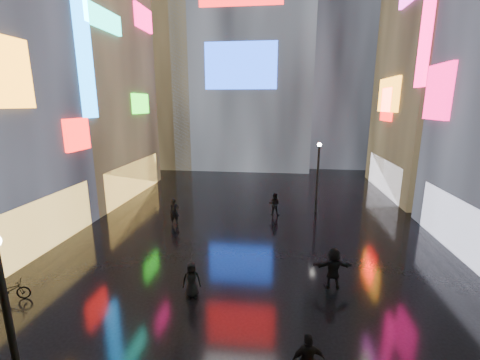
# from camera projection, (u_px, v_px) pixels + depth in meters

# --- Properties ---
(ground) EXTENTS (140.00, 140.00, 0.00)m
(ground) POSITION_uv_depth(u_px,v_px,m) (255.00, 225.00, 21.35)
(ground) COLOR black
(ground) RESTS_ON ground
(building_left_far) EXTENTS (10.28, 12.00, 22.00)m
(building_left_far) POSITION_uv_depth(u_px,v_px,m) (69.00, 66.00, 26.52)
(building_left_far) COLOR black
(building_left_far) RESTS_ON ground
(building_right_far) EXTENTS (10.28, 12.00, 28.00)m
(building_right_far) POSITION_uv_depth(u_px,v_px,m) (463.00, 27.00, 25.87)
(building_right_far) COLOR black
(building_right_far) RESTS_ON ground
(tower_flank_right) EXTENTS (12.00, 12.00, 34.00)m
(tower_flank_right) POSITION_uv_depth(u_px,v_px,m) (341.00, 32.00, 41.46)
(tower_flank_right) COLOR black
(tower_flank_right) RESTS_ON ground
(tower_flank_left) EXTENTS (10.00, 10.00, 26.00)m
(tower_flank_left) POSITION_uv_depth(u_px,v_px,m) (161.00, 63.00, 41.26)
(tower_flank_left) COLOR black
(tower_flank_left) RESTS_ON ground
(lamp_near) EXTENTS (0.30, 0.30, 5.20)m
(lamp_near) POSITION_uv_depth(u_px,v_px,m) (10.00, 328.00, 7.25)
(lamp_near) COLOR black
(lamp_near) RESTS_ON ground
(lamp_far) EXTENTS (0.30, 0.30, 5.20)m
(lamp_far) POSITION_uv_depth(u_px,v_px,m) (318.00, 173.00, 23.41)
(lamp_far) COLOR black
(lamp_far) RESTS_ON ground
(pedestrian_4) EXTENTS (0.86, 0.68, 1.55)m
(pedestrian_4) POSITION_uv_depth(u_px,v_px,m) (192.00, 280.00, 13.30)
(pedestrian_4) COLOR black
(pedestrian_4) RESTS_ON ground
(pedestrian_5) EXTENTS (1.76, 0.75, 1.84)m
(pedestrian_5) POSITION_uv_depth(u_px,v_px,m) (333.00, 268.00, 13.96)
(pedestrian_5) COLOR black
(pedestrian_5) RESTS_ON ground
(pedestrian_6) EXTENTS (0.77, 0.71, 1.76)m
(pedestrian_6) POSITION_uv_depth(u_px,v_px,m) (174.00, 212.00, 21.34)
(pedestrian_6) COLOR black
(pedestrian_6) RESTS_ON ground
(pedestrian_7) EXTENTS (0.89, 0.75, 1.62)m
(pedestrian_7) POSITION_uv_depth(u_px,v_px,m) (274.00, 204.00, 23.26)
(pedestrian_7) COLOR black
(pedestrian_7) RESTS_ON ground
(umbrella_2) EXTENTS (1.45, 1.44, 0.93)m
(umbrella_2) POSITION_uv_depth(u_px,v_px,m) (190.00, 252.00, 13.01)
(umbrella_2) COLOR black
(umbrella_2) RESTS_ON pedestrian_4
(bicycle) EXTENTS (1.73, 1.04, 0.86)m
(bicycle) POSITION_uv_depth(u_px,v_px,m) (9.00, 290.00, 13.15)
(bicycle) COLOR black
(bicycle) RESTS_ON ground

